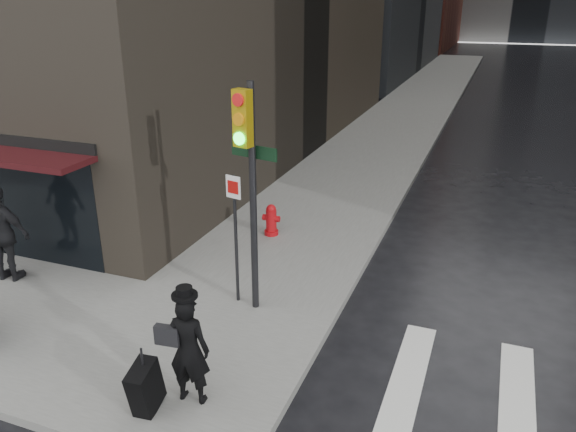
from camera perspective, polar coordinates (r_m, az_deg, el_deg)
name	(u,v)px	position (r m, az deg, el deg)	size (l,w,h in m)	color
ground	(180,365)	(9.54, -10.92, -14.64)	(140.00, 140.00, 0.00)	black
sidewalk_left	(424,97)	(34.15, 13.62, 11.68)	(4.00, 50.00, 0.15)	slate
man_overcoat	(180,356)	(8.13, -10.95, -13.75)	(0.96, 1.01, 1.85)	black
man_greycoat	(3,234)	(12.51, -26.97, -1.64)	(1.22, 0.63, 2.00)	black
traffic_light	(247,170)	(9.52, -4.16, 4.70)	(1.02, 0.57, 4.15)	black
fire_hydrant	(271,221)	(13.52, -1.71, -0.53)	(0.43, 0.34, 0.77)	#B10A10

